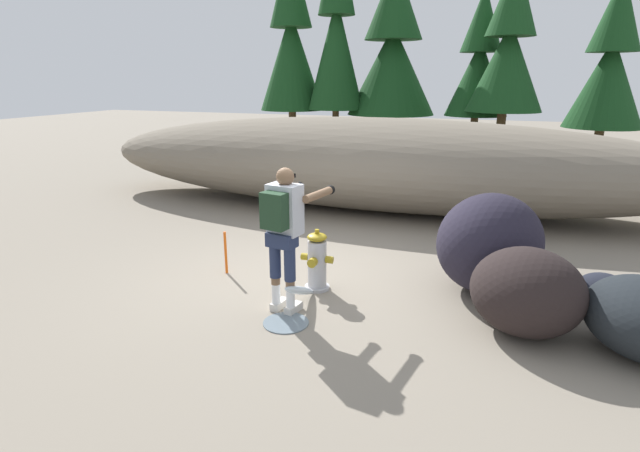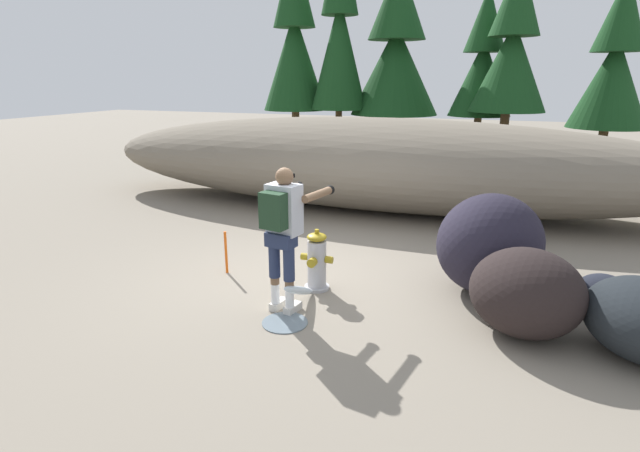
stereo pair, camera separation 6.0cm
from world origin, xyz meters
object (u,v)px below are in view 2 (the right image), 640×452
object	(u,v)px
utility_worker	(284,223)
boulder_outlier	(602,293)
boulder_large	(490,243)
boulder_mid	(526,292)
survey_stake	(226,252)
fire_hydrant	(317,262)

from	to	relation	value
utility_worker	boulder_outlier	world-z (taller)	utility_worker
boulder_large	boulder_mid	world-z (taller)	boulder_large
utility_worker	boulder_mid	bearing A→B (deg)	-71.08
boulder_mid	boulder_outlier	bearing A→B (deg)	46.01
utility_worker	survey_stake	distance (m)	1.64
fire_hydrant	boulder_large	size ratio (longest dim) A/B	0.53
utility_worker	boulder_large	xyz separation A→B (m)	(2.16, 1.43, -0.44)
fire_hydrant	utility_worker	xyz separation A→B (m)	(-0.13, -0.69, 0.70)
boulder_large	survey_stake	bearing A→B (deg)	-168.78
boulder_outlier	survey_stake	size ratio (longest dim) A/B	1.01
boulder_large	boulder_outlier	size ratio (longest dim) A/B	2.48
fire_hydrant	boulder_large	distance (m)	2.18
boulder_mid	utility_worker	bearing A→B (deg)	-171.44
boulder_mid	survey_stake	bearing A→B (deg)	174.48
boulder_outlier	survey_stake	xyz separation A→B (m)	(-4.69, -0.53, 0.09)
boulder_large	boulder_mid	size ratio (longest dim) A/B	1.27
utility_worker	boulder_mid	size ratio (longest dim) A/B	1.43
boulder_mid	boulder_outlier	xyz separation A→B (m)	(0.87, 0.90, -0.25)
boulder_mid	boulder_outlier	size ratio (longest dim) A/B	1.95
fire_hydrant	survey_stake	bearing A→B (deg)	177.00
fire_hydrant	utility_worker	size ratio (longest dim) A/B	0.48
fire_hydrant	utility_worker	distance (m)	0.98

